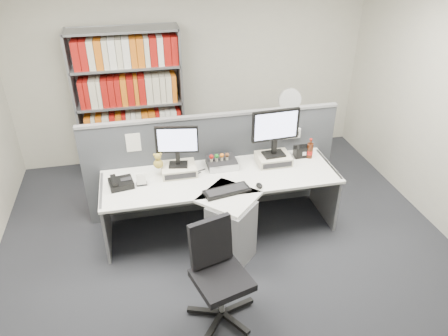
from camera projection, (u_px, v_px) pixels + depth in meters
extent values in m
plane|color=#2B2D33|center=(238.00, 277.00, 4.36)|extent=(5.50, 5.50, 0.00)
cube|color=beige|center=(192.00, 68.00, 5.99)|extent=(5.00, 0.04, 2.70)
cube|color=#404349|center=(213.00, 164.00, 5.09)|extent=(3.00, 0.05, 1.25)
cube|color=#98989D|center=(212.00, 115.00, 4.77)|extent=(3.00, 0.07, 0.03)
cube|color=white|center=(291.00, 133.00, 5.08)|extent=(0.22, 0.04, 0.12)
cube|color=white|center=(133.00, 141.00, 4.69)|extent=(0.16, 0.00, 0.22)
cube|color=white|center=(169.00, 138.00, 4.76)|extent=(0.16, 0.00, 0.22)
cube|color=white|center=(272.00, 128.00, 4.98)|extent=(0.16, 0.00, 0.22)
cube|color=white|center=(221.00, 177.00, 4.69)|extent=(2.60, 0.80, 0.03)
cube|color=white|center=(229.00, 197.00, 4.36)|extent=(0.74, 0.74, 0.03)
cube|color=gray|center=(231.00, 232.00, 4.44)|extent=(0.57, 0.57, 0.69)
cube|color=gray|center=(106.00, 217.00, 4.63)|extent=(0.03, 0.70, 0.72)
cube|color=gray|center=(325.00, 189.00, 5.11)|extent=(0.03, 0.70, 0.72)
cube|color=gray|center=(215.00, 187.00, 5.18)|extent=(2.50, 0.02, 0.45)
cube|color=beige|center=(179.00, 169.00, 4.71)|extent=(0.38, 0.30, 0.10)
cube|color=black|center=(180.00, 176.00, 4.59)|extent=(0.34, 0.01, 0.06)
cube|color=beige|center=(273.00, 159.00, 4.92)|extent=(0.38, 0.30, 0.10)
cube|color=black|center=(278.00, 165.00, 4.79)|extent=(0.34, 0.01, 0.06)
cube|color=black|center=(178.00, 165.00, 4.68)|extent=(0.22, 0.18, 0.02)
cube|color=black|center=(178.00, 158.00, 4.64)|extent=(0.05, 0.04, 0.17)
cube|color=black|center=(177.00, 140.00, 4.52)|extent=(0.46, 0.11, 0.30)
cube|color=#C2C9FB|center=(177.00, 140.00, 4.51)|extent=(0.41, 0.08, 0.26)
cube|color=black|center=(274.00, 154.00, 4.89)|extent=(0.25, 0.19, 0.02)
cube|color=black|center=(274.00, 147.00, 4.84)|extent=(0.06, 0.04, 0.20)
cube|color=black|center=(276.00, 125.00, 4.70)|extent=(0.55, 0.07, 0.36)
cube|color=#C2C9FB|center=(276.00, 126.00, 4.68)|extent=(0.49, 0.03, 0.31)
cube|color=black|center=(221.00, 163.00, 4.85)|extent=(0.33, 0.29, 0.09)
cube|color=silver|center=(224.00, 169.00, 4.73)|extent=(0.33, 0.01, 0.08)
cylinder|color=beige|center=(211.00, 160.00, 4.78)|extent=(0.03, 0.03, 0.03)
sphere|color=#A5140F|center=(211.00, 157.00, 4.76)|extent=(0.05, 0.05, 0.05)
cylinder|color=beige|center=(217.00, 159.00, 4.79)|extent=(0.03, 0.03, 0.03)
sphere|color=#19721E|center=(217.00, 156.00, 4.77)|extent=(0.05, 0.05, 0.05)
cylinder|color=beige|center=(222.00, 159.00, 4.80)|extent=(0.03, 0.03, 0.03)
sphere|color=orange|center=(222.00, 156.00, 4.78)|extent=(0.05, 0.05, 0.05)
cylinder|color=beige|center=(227.00, 158.00, 4.81)|extent=(0.03, 0.03, 0.03)
sphere|color=#593319|center=(227.00, 155.00, 4.79)|extent=(0.05, 0.05, 0.05)
cube|color=black|center=(227.00, 191.00, 4.40)|extent=(0.51, 0.27, 0.03)
cube|color=black|center=(227.00, 190.00, 4.40)|extent=(0.45, 0.21, 0.01)
ellipsoid|color=black|center=(259.00, 186.00, 4.48)|extent=(0.06, 0.10, 0.04)
cube|color=black|center=(121.00, 183.00, 4.49)|extent=(0.28, 0.26, 0.07)
cube|color=black|center=(114.00, 180.00, 4.44)|extent=(0.09, 0.21, 0.04)
cube|color=black|center=(126.00, 179.00, 4.49)|extent=(0.12, 0.08, 0.01)
cube|color=black|center=(142.00, 184.00, 4.53)|extent=(0.11, 0.07, 0.02)
cube|color=white|center=(141.00, 179.00, 4.48)|extent=(0.10, 0.04, 0.11)
cube|color=white|center=(141.00, 177.00, 4.51)|extent=(0.10, 0.04, 0.11)
sphere|color=#A18C35|center=(158.00, 164.00, 4.61)|extent=(0.11, 0.11, 0.11)
sphere|color=#A18C35|center=(158.00, 157.00, 4.57)|extent=(0.07, 0.07, 0.07)
sphere|color=#A18C35|center=(154.00, 155.00, 4.55)|extent=(0.03, 0.03, 0.03)
sphere|color=#A18C35|center=(161.00, 154.00, 4.56)|extent=(0.03, 0.03, 0.03)
cube|color=black|center=(303.00, 151.00, 5.03)|extent=(0.20, 0.11, 0.13)
cylinder|color=#3F190A|center=(310.00, 151.00, 5.00)|extent=(0.07, 0.07, 0.18)
cylinder|color=#A5140F|center=(310.00, 152.00, 5.01)|extent=(0.08, 0.08, 0.05)
cylinder|color=#3F190A|center=(311.00, 142.00, 4.94)|extent=(0.03, 0.03, 0.05)
cylinder|color=#A5140F|center=(311.00, 139.00, 4.92)|extent=(0.03, 0.03, 0.01)
cube|color=gray|center=(77.00, 108.00, 5.62)|extent=(0.03, 0.40, 2.00)
cube|color=gray|center=(181.00, 100.00, 5.87)|extent=(0.03, 0.40, 2.00)
cube|color=gray|center=(130.00, 99.00, 5.90)|extent=(1.40, 0.02, 2.00)
cube|color=gray|center=(138.00, 166.00, 6.24)|extent=(1.38, 0.40, 0.03)
cube|color=gray|center=(134.00, 136.00, 5.99)|extent=(1.38, 0.40, 0.03)
cube|color=gray|center=(130.00, 103.00, 5.73)|extent=(1.38, 0.40, 0.03)
cube|color=gray|center=(126.00, 66.00, 5.48)|extent=(1.38, 0.40, 0.03)
cube|color=gray|center=(121.00, 30.00, 5.25)|extent=(1.38, 0.40, 0.03)
cube|color=#A5140F|center=(136.00, 156.00, 6.12)|extent=(1.24, 0.28, 0.36)
cube|color=orange|center=(133.00, 124.00, 5.86)|extent=(1.24, 0.28, 0.36)
cube|color=beige|center=(129.00, 90.00, 5.61)|extent=(1.24, 0.28, 0.36)
cube|color=white|center=(124.00, 52.00, 5.36)|extent=(1.24, 0.28, 0.36)
cube|color=gray|center=(285.00, 146.00, 6.09)|extent=(0.45, 0.60, 0.70)
cube|color=black|center=(294.00, 145.00, 5.75)|extent=(0.40, 0.02, 0.28)
cube|color=black|center=(292.00, 165.00, 5.91)|extent=(0.40, 0.02, 0.28)
cylinder|color=white|center=(287.00, 123.00, 5.90)|extent=(0.18, 0.18, 0.03)
cylinder|color=white|center=(288.00, 116.00, 5.85)|extent=(0.03, 0.03, 0.18)
cylinder|color=white|center=(290.00, 100.00, 5.71)|extent=(0.31, 0.08, 0.30)
cylinder|color=silver|center=(289.00, 99.00, 5.73)|extent=(0.31, 0.07, 0.30)
cylinder|color=silver|center=(222.00, 297.00, 3.81)|extent=(0.05, 0.05, 0.39)
cube|color=black|center=(222.00, 280.00, 3.70)|extent=(0.56, 0.56, 0.07)
cube|color=black|center=(211.00, 242.00, 3.71)|extent=(0.41, 0.21, 0.46)
cube|color=black|center=(239.00, 306.00, 3.98)|extent=(0.30, 0.13, 0.04)
cylinder|color=black|center=(249.00, 302.00, 4.04)|extent=(0.05, 0.05, 0.03)
cube|color=black|center=(219.00, 298.00, 4.06)|extent=(0.06, 0.30, 0.04)
cylinder|color=black|center=(217.00, 290.00, 4.17)|extent=(0.05, 0.05, 0.03)
cube|color=black|center=(203.00, 311.00, 3.93)|extent=(0.29, 0.15, 0.04)
cylinder|color=black|center=(191.00, 311.00, 3.95)|extent=(0.05, 0.05, 0.03)
cube|color=black|center=(213.00, 327.00, 3.77)|extent=(0.22, 0.26, 0.04)
cube|color=black|center=(236.00, 324.00, 3.81)|extent=(0.21, 0.27, 0.04)
cylinder|color=black|center=(246.00, 332.00, 3.74)|extent=(0.05, 0.05, 0.03)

